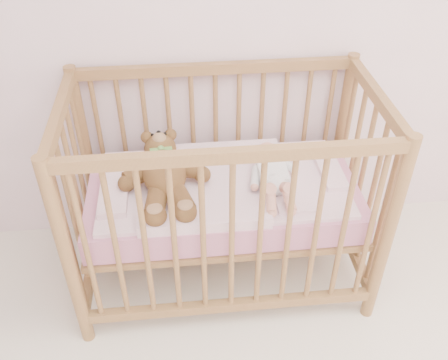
{
  "coord_description": "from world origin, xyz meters",
  "views": [
    {
      "loc": [
        -0.55,
        -0.16,
        1.96
      ],
      "look_at": [
        -0.37,
        1.55,
        0.62
      ],
      "focal_mm": 40.0,
      "sensor_mm": 36.0,
      "label": 1
    }
  ],
  "objects": [
    {
      "name": "crib",
      "position": [
        -0.37,
        1.6,
        0.5
      ],
      "size": [
        1.36,
        0.76,
        1.0
      ],
      "primitive_type": null,
      "color": "olive",
      "rests_on": "floor"
    },
    {
      "name": "mattress",
      "position": [
        -0.37,
        1.6,
        0.49
      ],
      "size": [
        1.22,
        0.62,
        0.13
      ],
      "primitive_type": "cube",
      "color": "#C47A98",
      "rests_on": "crib"
    },
    {
      "name": "blanket",
      "position": [
        -0.37,
        1.6,
        0.56
      ],
      "size": [
        1.1,
        0.58,
        0.06
      ],
      "primitive_type": null,
      "color": "#F2A6BA",
      "rests_on": "mattress"
    },
    {
      "name": "baby",
      "position": [
        -0.15,
        1.58,
        0.64
      ],
      "size": [
        0.24,
        0.49,
        0.12
      ],
      "primitive_type": null,
      "rotation": [
        0.0,
        0.0,
        -0.01
      ],
      "color": "silver",
      "rests_on": "blanket"
    },
    {
      "name": "teddy_bear",
      "position": [
        -0.63,
        1.58,
        0.65
      ],
      "size": [
        0.47,
        0.63,
        0.17
      ],
      "primitive_type": null,
      "rotation": [
        0.0,
        0.0,
        0.09
      ],
      "color": "brown",
      "rests_on": "blanket"
    }
  ]
}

